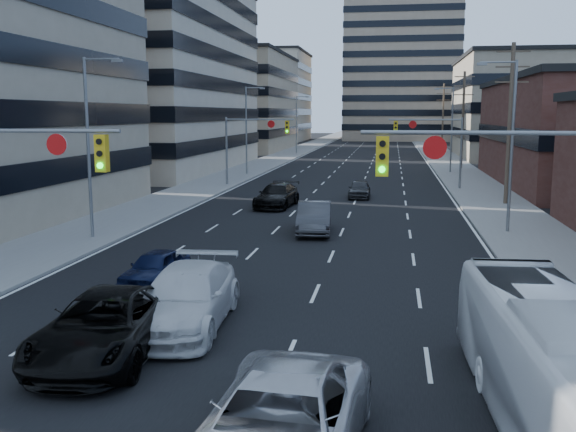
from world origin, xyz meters
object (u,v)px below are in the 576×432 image
(white_van, at_px, (186,298))
(transit_bus, at_px, (559,370))
(black_pickup, at_px, (105,326))
(silver_suv, at_px, (280,427))
(sedan_blue, at_px, (155,268))

(white_van, distance_m, transit_bus, 10.65)
(transit_bus, bearing_deg, black_pickup, 163.00)
(silver_suv, bearing_deg, transit_bus, 25.86)
(silver_suv, bearing_deg, white_van, 122.95)
(sedan_blue, bearing_deg, white_van, -52.57)
(white_van, bearing_deg, black_pickup, -120.02)
(sedan_blue, bearing_deg, black_pickup, -73.18)
(white_van, relative_size, sedan_blue, 1.61)
(white_van, bearing_deg, silver_suv, -63.78)
(white_van, bearing_deg, transit_bus, -32.41)
(white_van, xyz_separation_m, silver_suv, (4.13, -7.31, -0.05))
(silver_suv, bearing_deg, black_pickup, 143.06)
(silver_suv, height_order, sedan_blue, silver_suv)
(black_pickup, xyz_separation_m, sedan_blue, (-1.29, 7.02, -0.19))
(black_pickup, distance_m, white_van, 2.97)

